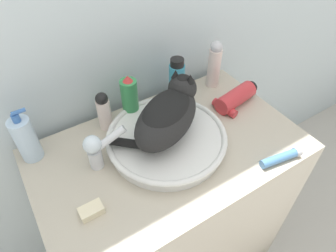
{
  "coord_description": "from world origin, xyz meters",
  "views": [
    {
      "loc": [
        -0.36,
        -0.29,
        1.6
      ],
      "look_at": [
        -0.0,
        0.28,
        0.94
      ],
      "focal_mm": 32.0,
      "sensor_mm": 36.0,
      "label": 1
    }
  ],
  "objects_px": {
    "spray_bottle_trigger": "(130,99)",
    "hair_dryer": "(235,98)",
    "cat": "(167,114)",
    "lotion_bottle_white": "(214,64)",
    "mouthwash_bottle": "(177,81)",
    "soap_bar": "(91,211)",
    "deodorant_stick": "(104,111)",
    "soap_pump_bottle": "(26,139)",
    "cream_tube": "(281,158)",
    "faucet": "(96,149)"
  },
  "relations": [
    {
      "from": "hair_dryer",
      "to": "cat",
      "type": "bearing_deg",
      "value": 175.66
    },
    {
      "from": "spray_bottle_trigger",
      "to": "cream_tube",
      "type": "xyz_separation_m",
      "value": [
        0.31,
        -0.45,
        -0.07
      ]
    },
    {
      "from": "mouthwash_bottle",
      "to": "lotion_bottle_white",
      "type": "bearing_deg",
      "value": -0.0
    },
    {
      "from": "mouthwash_bottle",
      "to": "hair_dryer",
      "type": "height_order",
      "value": "mouthwash_bottle"
    },
    {
      "from": "soap_bar",
      "to": "deodorant_stick",
      "type": "bearing_deg",
      "value": 59.35
    },
    {
      "from": "cat",
      "to": "spray_bottle_trigger",
      "type": "xyz_separation_m",
      "value": [
        -0.04,
        0.18,
        -0.05
      ]
    },
    {
      "from": "spray_bottle_trigger",
      "to": "hair_dryer",
      "type": "relative_size",
      "value": 0.92
    },
    {
      "from": "deodorant_stick",
      "to": "cream_tube",
      "type": "height_order",
      "value": "deodorant_stick"
    },
    {
      "from": "cat",
      "to": "mouthwash_bottle",
      "type": "relative_size",
      "value": 1.89
    },
    {
      "from": "mouthwash_bottle",
      "to": "soap_pump_bottle",
      "type": "distance_m",
      "value": 0.56
    },
    {
      "from": "spray_bottle_trigger",
      "to": "cream_tube",
      "type": "distance_m",
      "value": 0.55
    },
    {
      "from": "spray_bottle_trigger",
      "to": "soap_pump_bottle",
      "type": "xyz_separation_m",
      "value": [
        -0.36,
        0.0,
        -0.0
      ]
    },
    {
      "from": "spray_bottle_trigger",
      "to": "soap_bar",
      "type": "xyz_separation_m",
      "value": [
        -0.28,
        -0.3,
        -0.07
      ]
    },
    {
      "from": "mouthwash_bottle",
      "to": "soap_bar",
      "type": "xyz_separation_m",
      "value": [
        -0.48,
        -0.3,
        -0.08
      ]
    },
    {
      "from": "mouthwash_bottle",
      "to": "soap_bar",
      "type": "height_order",
      "value": "mouthwash_bottle"
    },
    {
      "from": "cat",
      "to": "lotion_bottle_white",
      "type": "xyz_separation_m",
      "value": [
        0.34,
        0.18,
        -0.03
      ]
    },
    {
      "from": "hair_dryer",
      "to": "soap_bar",
      "type": "relative_size",
      "value": 3.03
    },
    {
      "from": "faucet",
      "to": "mouthwash_bottle",
      "type": "xyz_separation_m",
      "value": [
        0.39,
        0.15,
        0.01
      ]
    },
    {
      "from": "cat",
      "to": "lotion_bottle_white",
      "type": "height_order",
      "value": "cat"
    },
    {
      "from": "faucet",
      "to": "cat",
      "type": "bearing_deg",
      "value": 2.05
    },
    {
      "from": "faucet",
      "to": "hair_dryer",
      "type": "height_order",
      "value": "faucet"
    },
    {
      "from": "cat",
      "to": "hair_dryer",
      "type": "height_order",
      "value": "cat"
    },
    {
      "from": "deodorant_stick",
      "to": "soap_pump_bottle",
      "type": "height_order",
      "value": "soap_pump_bottle"
    },
    {
      "from": "cat",
      "to": "deodorant_stick",
      "type": "relative_size",
      "value": 2.28
    },
    {
      "from": "cat",
      "to": "deodorant_stick",
      "type": "bearing_deg",
      "value": 99.02
    },
    {
      "from": "mouthwash_bottle",
      "to": "soap_bar",
      "type": "distance_m",
      "value": 0.57
    },
    {
      "from": "deodorant_stick",
      "to": "hair_dryer",
      "type": "relative_size",
      "value": 0.76
    },
    {
      "from": "cat",
      "to": "mouthwash_bottle",
      "type": "distance_m",
      "value": 0.25
    },
    {
      "from": "lotion_bottle_white",
      "to": "cream_tube",
      "type": "relative_size",
      "value": 1.33
    },
    {
      "from": "mouthwash_bottle",
      "to": "spray_bottle_trigger",
      "type": "bearing_deg",
      "value": -180.0
    },
    {
      "from": "cat",
      "to": "soap_pump_bottle",
      "type": "height_order",
      "value": "cat"
    },
    {
      "from": "faucet",
      "to": "cream_tube",
      "type": "height_order",
      "value": "faucet"
    },
    {
      "from": "cat",
      "to": "cream_tube",
      "type": "distance_m",
      "value": 0.4
    },
    {
      "from": "faucet",
      "to": "soap_pump_bottle",
      "type": "relative_size",
      "value": 0.73
    },
    {
      "from": "lotion_bottle_white",
      "to": "soap_bar",
      "type": "distance_m",
      "value": 0.73
    },
    {
      "from": "soap_pump_bottle",
      "to": "deodorant_stick",
      "type": "bearing_deg",
      "value": -0.0
    },
    {
      "from": "spray_bottle_trigger",
      "to": "mouthwash_bottle",
      "type": "relative_size",
      "value": 1.01
    },
    {
      "from": "cat",
      "to": "deodorant_stick",
      "type": "height_order",
      "value": "cat"
    },
    {
      "from": "deodorant_stick",
      "to": "mouthwash_bottle",
      "type": "bearing_deg",
      "value": 0.0
    },
    {
      "from": "lotion_bottle_white",
      "to": "soap_bar",
      "type": "relative_size",
      "value": 3.02
    },
    {
      "from": "deodorant_stick",
      "to": "lotion_bottle_white",
      "type": "relative_size",
      "value": 0.76
    },
    {
      "from": "cream_tube",
      "to": "hair_dryer",
      "type": "bearing_deg",
      "value": 78.79
    },
    {
      "from": "deodorant_stick",
      "to": "soap_bar",
      "type": "bearing_deg",
      "value": -120.65
    },
    {
      "from": "deodorant_stick",
      "to": "mouthwash_bottle",
      "type": "relative_size",
      "value": 0.83
    },
    {
      "from": "spray_bottle_trigger",
      "to": "hair_dryer",
      "type": "distance_m",
      "value": 0.41
    },
    {
      "from": "cat",
      "to": "deodorant_stick",
      "type": "distance_m",
      "value": 0.24
    },
    {
      "from": "cream_tube",
      "to": "soap_bar",
      "type": "distance_m",
      "value": 0.61
    },
    {
      "from": "lotion_bottle_white",
      "to": "cream_tube",
      "type": "bearing_deg",
      "value": -98.57
    },
    {
      "from": "spray_bottle_trigger",
      "to": "lotion_bottle_white",
      "type": "bearing_deg",
      "value": -0.0
    },
    {
      "from": "soap_pump_bottle",
      "to": "cat",
      "type": "bearing_deg",
      "value": -24.26
    }
  ]
}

